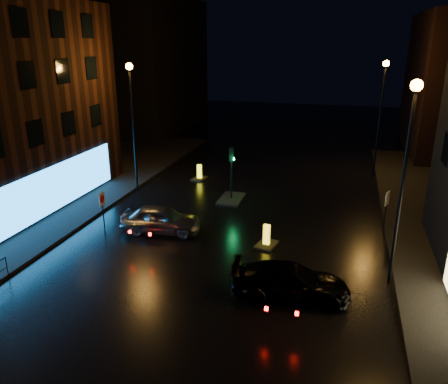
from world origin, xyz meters
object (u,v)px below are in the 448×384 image
at_px(traffic_signal, 231,192).
at_px(dark_sedan, 290,282).
at_px(silver_hatchback, 161,219).
at_px(road_sign_left, 102,202).
at_px(bollard_near, 266,241).
at_px(bollard_far, 200,176).
at_px(road_sign_right, 387,202).

distance_m(traffic_signal, dark_sedan, 11.42).
xyz_separation_m(traffic_signal, silver_hatchback, (-2.34, -5.79, 0.21)).
height_order(silver_hatchback, road_sign_left, road_sign_left).
bearing_deg(dark_sedan, bollard_near, 16.26).
distance_m(bollard_near, bollard_far, 11.66).
relative_size(silver_hatchback, bollard_near, 2.90).
xyz_separation_m(silver_hatchback, bollard_far, (-1.01, 9.35, -0.47)).
bearing_deg(road_sign_right, silver_hatchback, 37.84).
relative_size(traffic_signal, bollard_near, 2.38).
relative_size(dark_sedan, road_sign_right, 2.11).
bearing_deg(bollard_far, silver_hatchback, -74.02).
xyz_separation_m(traffic_signal, road_sign_left, (-5.30, -6.56, 1.15)).
xyz_separation_m(bollard_near, bollard_far, (-6.72, 9.53, -0.00)).
bearing_deg(traffic_signal, bollard_near, -60.59).
relative_size(road_sign_left, road_sign_right, 0.99).
xyz_separation_m(traffic_signal, bollard_near, (3.37, -5.97, -0.25)).
relative_size(traffic_signal, road_sign_right, 1.56).
distance_m(dark_sedan, road_sign_left, 11.06).
relative_size(bollard_far, road_sign_left, 0.63).
bearing_deg(silver_hatchback, bollard_near, -98.91).
relative_size(traffic_signal, dark_sedan, 0.74).
height_order(dark_sedan, bollard_far, dark_sedan).
bearing_deg(bollard_far, traffic_signal, -36.93).
bearing_deg(bollard_far, dark_sedan, -48.68).
xyz_separation_m(traffic_signal, bollard_far, (-3.35, 3.56, -0.26)).
xyz_separation_m(silver_hatchback, dark_sedan, (7.44, -4.43, -0.04)).
xyz_separation_m(silver_hatchback, road_sign_left, (-2.95, -0.77, 0.93)).
bearing_deg(road_sign_right, bollard_far, -4.19).
distance_m(dark_sedan, bollard_near, 4.61).
distance_m(silver_hatchback, bollard_near, 5.73).
height_order(traffic_signal, dark_sedan, traffic_signal).
bearing_deg(road_sign_left, bollard_far, 76.72).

